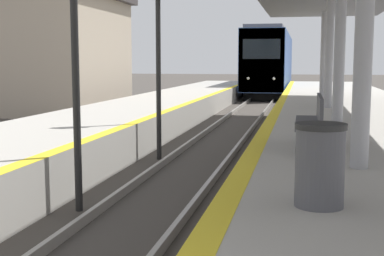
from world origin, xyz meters
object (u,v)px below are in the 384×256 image
object	(u,v)px
trash_bin	(320,165)
signal_near	(73,2)
signal_mid	(158,23)
bench	(312,120)
train	(271,62)

from	to	relation	value
trash_bin	signal_near	bearing A→B (deg)	148.19
signal_near	trash_bin	world-z (taller)	signal_near
signal_near	signal_mid	xyz separation A→B (m)	(0.07, 4.75, 0.00)
signal_mid	bench	xyz separation A→B (m)	(3.66, -3.18, -1.94)
signal_near	signal_mid	distance (m)	4.75
signal_mid	trash_bin	bearing A→B (deg)	-62.53
train	signal_mid	bearing A→B (deg)	-92.09
signal_mid	trash_bin	xyz separation A→B (m)	(3.67, -7.07, -1.99)
signal_near	bench	bearing A→B (deg)	22.81
signal_mid	train	bearing A→B (deg)	87.91
signal_mid	signal_near	bearing A→B (deg)	-90.80
trash_bin	bench	world-z (taller)	bench
signal_mid	trash_bin	size ratio (longest dim) A/B	5.47
signal_near	bench	world-z (taller)	signal_near
signal_mid	bench	world-z (taller)	signal_mid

